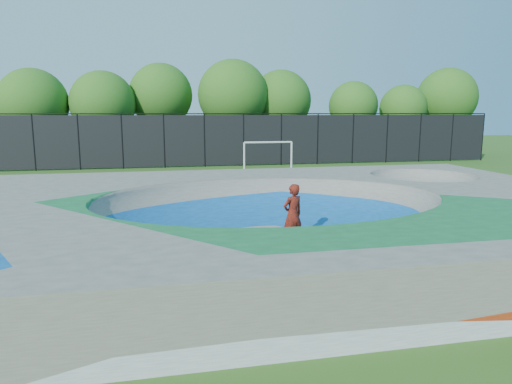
% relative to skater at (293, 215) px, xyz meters
% --- Properties ---
extents(ground, '(120.00, 120.00, 0.00)m').
position_rel_skater_xyz_m(ground, '(-0.62, 0.46, -0.96)').
color(ground, '#2B5217').
rests_on(ground, ground).
extents(skate_deck, '(22.00, 14.00, 1.50)m').
position_rel_skater_xyz_m(skate_deck, '(-0.62, 0.46, -0.21)').
color(skate_deck, gray).
rests_on(skate_deck, ground).
extents(skater, '(0.82, 0.69, 1.92)m').
position_rel_skater_xyz_m(skater, '(0.00, 0.00, 0.00)').
color(skater, '#B5250E').
rests_on(skater, ground).
extents(skateboard, '(0.79, 0.57, 0.05)m').
position_rel_skater_xyz_m(skateboard, '(0.00, 0.00, -0.94)').
color(skateboard, black).
rests_on(skateboard, ground).
extents(soccer_goal, '(3.34, 0.12, 2.21)m').
position_rel_skater_xyz_m(soccer_goal, '(3.07, 16.16, 0.57)').
color(soccer_goal, silver).
rests_on(soccer_goal, ground).
extents(fence, '(48.09, 0.09, 4.04)m').
position_rel_skater_xyz_m(fence, '(-0.62, 21.46, 1.13)').
color(fence, black).
rests_on(fence, ground).
extents(treeline, '(52.15, 7.50, 8.53)m').
position_rel_skater_xyz_m(treeline, '(0.97, 26.41, 4.12)').
color(treeline, '#4D3426').
rests_on(treeline, ground).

